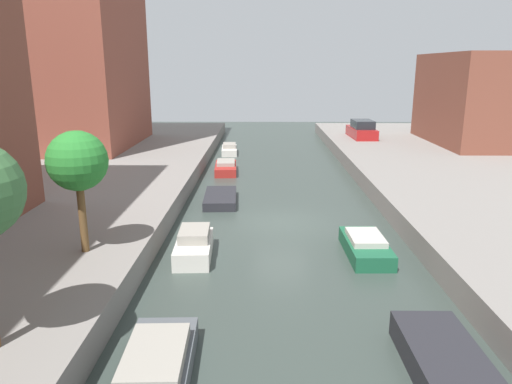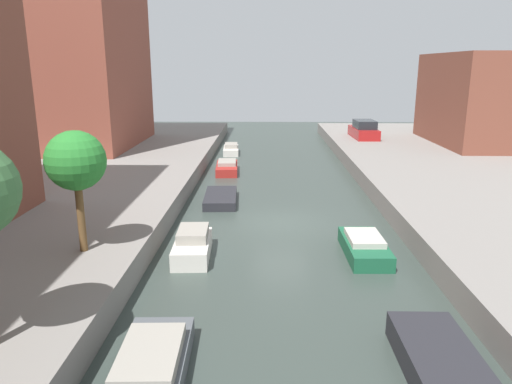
# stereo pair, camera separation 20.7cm
# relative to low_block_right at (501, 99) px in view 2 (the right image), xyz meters

# --- Properties ---
(ground_plane) EXTENTS (84.00, 84.00, 0.00)m
(ground_plane) POSITION_rel_low_block_right_xyz_m (-18.00, -17.92, -4.54)
(ground_plane) COLOR #333D38
(low_block_right) EXTENTS (10.00, 11.62, 7.09)m
(low_block_right) POSITION_rel_low_block_right_xyz_m (0.00, 0.00, 0.00)
(low_block_right) COLOR brown
(low_block_right) RESTS_ON quay_right
(street_tree_2) EXTENTS (1.96, 1.96, 4.09)m
(street_tree_2) POSITION_rel_low_block_right_xyz_m (-24.90, -24.02, -0.47)
(street_tree_2) COLOR brown
(street_tree_2) RESTS_ON quay_left
(parked_car) EXTENTS (2.00, 4.67, 1.56)m
(parked_car) POSITION_rel_low_block_right_xyz_m (-10.18, 2.87, -2.89)
(parked_car) COLOR maroon
(parked_car) RESTS_ON quay_right
(moored_boat_left_1) EXTENTS (1.74, 4.29, 0.83)m
(moored_boat_left_1) POSITION_rel_low_block_right_xyz_m (-21.36, -29.69, -4.19)
(moored_boat_left_1) COLOR #4C5156
(moored_boat_left_1) RESTS_ON ground_plane
(moored_boat_left_2) EXTENTS (1.45, 3.09, 1.05)m
(moored_boat_left_2) POSITION_rel_low_block_right_xyz_m (-21.51, -22.02, -4.10)
(moored_boat_left_2) COLOR beige
(moored_boat_left_2) RESTS_ON ground_plane
(moored_boat_left_3) EXTENTS (1.83, 3.72, 0.46)m
(moored_boat_left_3) POSITION_rel_low_block_right_xyz_m (-21.14, -14.45, -4.32)
(moored_boat_left_3) COLOR #232328
(moored_boat_left_3) RESTS_ON ground_plane
(moored_boat_left_4) EXTENTS (1.61, 3.62, 0.79)m
(moored_boat_left_4) POSITION_rel_low_block_right_xyz_m (-21.40, -6.95, -4.20)
(moored_boat_left_4) COLOR maroon
(moored_boat_left_4) RESTS_ON ground_plane
(moored_boat_left_5) EXTENTS (1.39, 3.21, 0.84)m
(moored_boat_left_5) POSITION_rel_low_block_right_xyz_m (-21.62, 0.34, -4.19)
(moored_boat_left_5) COLOR beige
(moored_boat_left_5) RESTS_ON ground_plane
(moored_boat_right_1) EXTENTS (1.66, 3.12, 0.67)m
(moored_boat_right_1) POSITION_rel_low_block_right_xyz_m (-14.62, -28.98, -4.21)
(moored_boat_right_1) COLOR #232328
(moored_boat_right_1) RESTS_ON ground_plane
(moored_boat_right_2) EXTENTS (1.54, 3.49, 0.79)m
(moored_boat_right_2) POSITION_rel_low_block_right_xyz_m (-14.92, -21.78, -4.20)
(moored_boat_right_2) COLOR #195638
(moored_boat_right_2) RESTS_ON ground_plane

